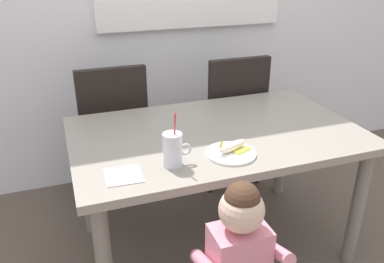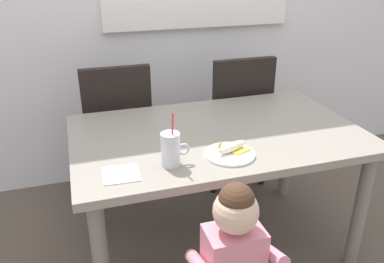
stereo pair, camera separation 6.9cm
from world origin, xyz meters
name	(u,v)px [view 2 (the right image)]	position (x,y,z in m)	size (l,w,h in m)	color
ground_plane	(214,244)	(0.00, 0.00, 0.00)	(24.00, 24.00, 0.00)	brown
dining_table	(217,148)	(0.00, 0.00, 0.64)	(1.48, 0.91, 0.73)	gray
dining_chair_left	(117,125)	(-0.44, 0.68, 0.54)	(0.44, 0.44, 0.96)	black
dining_chair_right	(235,114)	(0.38, 0.63, 0.54)	(0.44, 0.44, 0.96)	black
toddler_standing	(233,254)	(-0.18, -0.66, 0.53)	(0.33, 0.24, 0.84)	#3F4760
milk_cup	(171,151)	(-0.32, -0.27, 0.80)	(0.13, 0.08, 0.25)	silver
snack_plate	(230,154)	(-0.04, -0.26, 0.74)	(0.23, 0.23, 0.01)	white
peeled_banana	(232,147)	(-0.02, -0.25, 0.77)	(0.18, 0.13, 0.07)	#F4EAC6
paper_napkin	(121,174)	(-0.54, -0.29, 0.74)	(0.15, 0.15, 0.00)	silver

